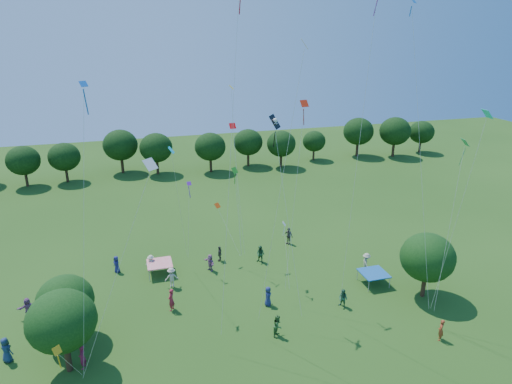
{
  "coord_description": "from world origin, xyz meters",
  "views": [
    {
      "loc": [
        -7.63,
        -12.58,
        21.02
      ],
      "look_at": [
        0.0,
        14.0,
        11.0
      ],
      "focal_mm": 32.0,
      "sensor_mm": 36.0,
      "label": 1
    }
  ],
  "objects_px": {
    "near_tree_west": "(62,321)",
    "tent_blue": "(374,273)",
    "near_tree_north": "(65,300)",
    "pirate_kite": "(276,127)",
    "near_tree_east": "(428,257)",
    "red_high_kite": "(237,41)",
    "tent_red_stripe": "(160,263)"
  },
  "relations": [
    {
      "from": "near_tree_north",
      "to": "tent_blue",
      "type": "height_order",
      "value": "near_tree_north"
    },
    {
      "from": "tent_blue",
      "to": "pirate_kite",
      "type": "relative_size",
      "value": 0.16
    },
    {
      "from": "pirate_kite",
      "to": "red_high_kite",
      "type": "xyz_separation_m",
      "value": [
        -3.13,
        -1.59,
        5.79
      ]
    },
    {
      "from": "near_tree_east",
      "to": "tent_blue",
      "type": "bearing_deg",
      "value": 136.58
    },
    {
      "from": "red_high_kite",
      "to": "near_tree_east",
      "type": "bearing_deg",
      "value": -3.01
    },
    {
      "from": "near_tree_west",
      "to": "tent_blue",
      "type": "relative_size",
      "value": 2.61
    },
    {
      "from": "red_high_kite",
      "to": "near_tree_west",
      "type": "bearing_deg",
      "value": -170.39
    },
    {
      "from": "tent_red_stripe",
      "to": "pirate_kite",
      "type": "height_order",
      "value": "pirate_kite"
    },
    {
      "from": "near_tree_north",
      "to": "tent_blue",
      "type": "relative_size",
      "value": 2.24
    },
    {
      "from": "near_tree_east",
      "to": "near_tree_north",
      "type": "bearing_deg",
      "value": 175.47
    },
    {
      "from": "near_tree_east",
      "to": "red_high_kite",
      "type": "distance_m",
      "value": 22.66
    },
    {
      "from": "near_tree_north",
      "to": "pirate_kite",
      "type": "distance_m",
      "value": 18.98
    },
    {
      "from": "pirate_kite",
      "to": "red_high_kite",
      "type": "bearing_deg",
      "value": -153.05
    },
    {
      "from": "near_tree_west",
      "to": "pirate_kite",
      "type": "relative_size",
      "value": 0.41
    },
    {
      "from": "pirate_kite",
      "to": "tent_blue",
      "type": "bearing_deg",
      "value": 2.64
    },
    {
      "from": "pirate_kite",
      "to": "near_tree_north",
      "type": "bearing_deg",
      "value": -179.18
    },
    {
      "from": "near_tree_west",
      "to": "near_tree_north",
      "type": "distance_m",
      "value": 3.46
    },
    {
      "from": "near_tree_west",
      "to": "tent_blue",
      "type": "bearing_deg",
      "value": 9.42
    },
    {
      "from": "near_tree_east",
      "to": "red_high_kite",
      "type": "bearing_deg",
      "value": 176.99
    },
    {
      "from": "tent_red_stripe",
      "to": "red_high_kite",
      "type": "xyz_separation_m",
      "value": [
        5.25,
        -8.9,
        19.18
      ]
    },
    {
      "from": "tent_blue",
      "to": "red_high_kite",
      "type": "xyz_separation_m",
      "value": [
        -12.39,
        -2.02,
        19.18
      ]
    },
    {
      "from": "pirate_kite",
      "to": "near_tree_east",
      "type": "bearing_deg",
      "value": -11.08
    },
    {
      "from": "near_tree_east",
      "to": "tent_blue",
      "type": "xyz_separation_m",
      "value": [
        -2.99,
        2.82,
        -2.55
      ]
    },
    {
      "from": "near_tree_north",
      "to": "red_high_kite",
      "type": "height_order",
      "value": "red_high_kite"
    },
    {
      "from": "near_tree_west",
      "to": "pirate_kite",
      "type": "height_order",
      "value": "pirate_kite"
    },
    {
      "from": "near_tree_east",
      "to": "tent_red_stripe",
      "type": "relative_size",
      "value": 2.52
    },
    {
      "from": "near_tree_west",
      "to": "near_tree_east",
      "type": "bearing_deg",
      "value": 2.55
    },
    {
      "from": "tent_blue",
      "to": "near_tree_west",
      "type": "bearing_deg",
      "value": -170.58
    },
    {
      "from": "near_tree_north",
      "to": "red_high_kite",
      "type": "distance_m",
      "value": 20.98
    },
    {
      "from": "near_tree_east",
      "to": "tent_blue",
      "type": "height_order",
      "value": "near_tree_east"
    },
    {
      "from": "near_tree_east",
      "to": "red_high_kite",
      "type": "height_order",
      "value": "red_high_kite"
    },
    {
      "from": "tent_red_stripe",
      "to": "tent_blue",
      "type": "xyz_separation_m",
      "value": [
        17.63,
        -6.88,
        0.0
      ]
    }
  ]
}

